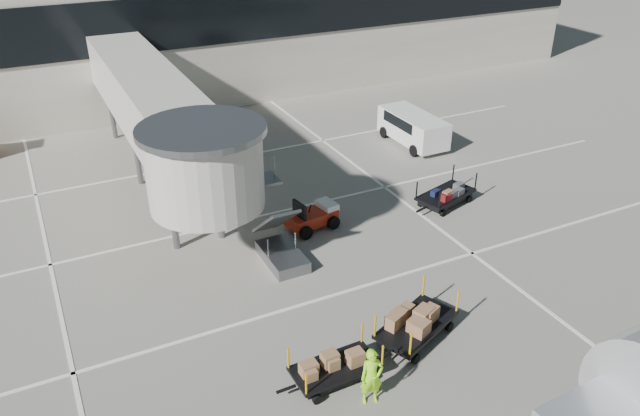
# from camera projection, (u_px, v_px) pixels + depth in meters

# --- Properties ---
(ground) EXTENTS (140.00, 140.00, 0.00)m
(ground) POSITION_uv_depth(u_px,v_px,m) (374.00, 321.00, 22.28)
(ground) COLOR #A6A195
(ground) RESTS_ON ground
(lane_markings) EXTENTS (40.00, 30.00, 0.02)m
(lane_markings) POSITION_uv_depth(u_px,v_px,m) (260.00, 212.00, 29.36)
(lane_markings) COLOR white
(lane_markings) RESTS_ON ground
(terminal) EXTENTS (64.00, 12.11, 15.20)m
(terminal) POSITION_uv_depth(u_px,v_px,m) (153.00, 34.00, 43.77)
(terminal) COLOR beige
(terminal) RESTS_ON ground
(jet_bridge) EXTENTS (5.70, 20.40, 6.03)m
(jet_bridge) POSITION_uv_depth(u_px,v_px,m) (164.00, 118.00, 28.35)
(jet_bridge) COLOR beige
(jet_bridge) RESTS_ON ground
(baggage_tug) EXTENTS (2.44, 1.78, 1.50)m
(baggage_tug) POSITION_uv_depth(u_px,v_px,m) (313.00, 217.00, 27.87)
(baggage_tug) COLOR #9B210E
(baggage_tug) RESTS_ON ground
(suitcase_cart) EXTENTS (3.73, 2.26, 1.43)m
(suitcase_cart) POSITION_uv_depth(u_px,v_px,m) (444.00, 196.00, 29.82)
(suitcase_cart) COLOR black
(suitcase_cart) RESTS_ON ground
(box_cart_near) EXTENTS (3.80, 2.61, 1.48)m
(box_cart_near) POSITION_uv_depth(u_px,v_px,m) (415.00, 324.00, 21.21)
(box_cart_near) COLOR black
(box_cart_near) RESTS_ON ground
(box_cart_far) EXTENTS (3.41, 1.42, 1.33)m
(box_cart_far) POSITION_uv_depth(u_px,v_px,m) (336.00, 368.00, 19.48)
(box_cart_far) COLOR black
(box_cart_far) RESTS_ON ground
(ground_worker) EXTENTS (0.79, 0.61, 1.93)m
(ground_worker) POSITION_uv_depth(u_px,v_px,m) (372.00, 377.00, 18.46)
(ground_worker) COLOR #99F519
(ground_worker) RESTS_ON ground
(minivan) EXTENTS (2.15, 4.79, 1.81)m
(minivan) POSITION_uv_depth(u_px,v_px,m) (412.00, 126.00, 36.40)
(minivan) COLOR white
(minivan) RESTS_ON ground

